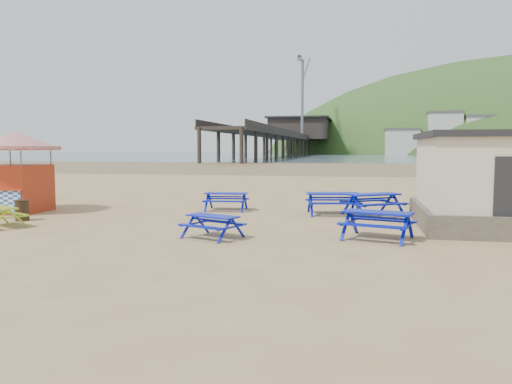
% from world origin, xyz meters
% --- Properties ---
extents(ground, '(400.00, 400.00, 0.00)m').
position_xyz_m(ground, '(0.00, 0.00, 0.00)').
color(ground, tan).
rests_on(ground, ground).
extents(wet_sand, '(400.00, 400.00, 0.00)m').
position_xyz_m(wet_sand, '(0.00, 55.00, 0.00)').
color(wet_sand, olive).
rests_on(wet_sand, ground).
extents(sea, '(400.00, 400.00, 0.00)m').
position_xyz_m(sea, '(0.00, 170.00, 0.01)').
color(sea, '#485A66').
rests_on(sea, ground).
extents(picnic_table_blue_a, '(1.88, 1.56, 0.75)m').
position_xyz_m(picnic_table_blue_a, '(-0.64, 3.70, 0.37)').
color(picnic_table_blue_a, '#0614B1').
rests_on(picnic_table_blue_a, ground).
extents(picnic_table_blue_b, '(2.33, 2.01, 0.86)m').
position_xyz_m(picnic_table_blue_b, '(3.84, 3.30, 0.43)').
color(picnic_table_blue_b, '#0614B1').
rests_on(picnic_table_blue_b, ground).
extents(picnic_table_blue_c, '(2.63, 2.51, 0.87)m').
position_xyz_m(picnic_table_blue_c, '(5.40, 3.21, 0.43)').
color(picnic_table_blue_c, '#0614B1').
rests_on(picnic_table_blue_c, ground).
extents(picnic_table_blue_d, '(1.96, 1.80, 0.67)m').
position_xyz_m(picnic_table_blue_d, '(0.63, -2.65, 0.33)').
color(picnic_table_blue_d, '#0614B1').
rests_on(picnic_table_blue_d, ground).
extents(picnic_table_blue_e, '(2.30, 2.05, 0.81)m').
position_xyz_m(picnic_table_blue_e, '(5.37, -1.93, 0.41)').
color(picnic_table_blue_e, '#0614B1').
rests_on(picnic_table_blue_e, ground).
extents(picnic_table_blue_f, '(2.11, 1.85, 0.76)m').
position_xyz_m(picnic_table_blue_f, '(8.72, -0.11, 0.38)').
color(picnic_table_blue_f, '#0614B1').
rests_on(picnic_table_blue_f, ground).
extents(ice_cream_kiosk, '(3.72, 3.72, 3.30)m').
position_xyz_m(ice_cream_kiosk, '(-8.98, 1.49, 2.08)').
color(ice_cream_kiosk, '#AD2E15').
rests_on(ice_cream_kiosk, ground).
extents(litter_bin, '(0.52, 0.52, 0.76)m').
position_xyz_m(litter_bin, '(-7.15, -0.67, 0.38)').
color(litter_bin, '#341D14').
rests_on(litter_bin, ground).
extents(pier, '(24.00, 220.00, 39.29)m').
position_xyz_m(pier, '(-17.99, 178.23, 5.46)').
color(pier, black).
rests_on(pier, ground).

